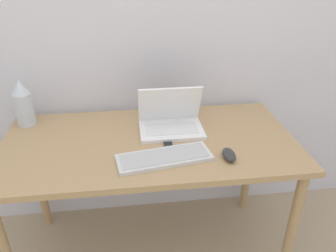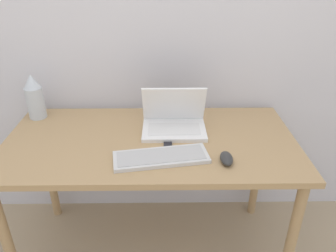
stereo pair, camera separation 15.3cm
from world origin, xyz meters
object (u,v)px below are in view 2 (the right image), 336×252
(laptop, at_px, (174,121))
(mouse, at_px, (227,158))
(vase, at_px, (35,97))
(keyboard, at_px, (161,157))
(mp3_player, at_px, (168,146))

(laptop, height_order, mouse, laptop)
(vase, bearing_deg, laptop, -11.49)
(keyboard, height_order, mp3_player, keyboard)
(mp3_player, bearing_deg, mouse, -27.37)
(laptop, relative_size, mp3_player, 5.13)
(mouse, relative_size, mp3_player, 1.67)
(laptop, xyz_separation_m, keyboard, (-0.07, -0.28, -0.04))
(keyboard, relative_size, mp3_player, 7.01)
(mouse, distance_m, mp3_player, 0.29)
(laptop, bearing_deg, keyboard, -103.33)
(mouse, bearing_deg, mp3_player, 152.63)
(laptop, bearing_deg, mp3_player, -101.13)
(mouse, xyz_separation_m, mp3_player, (-0.26, 0.13, -0.01))
(keyboard, height_order, mouse, mouse)
(mouse, height_order, vase, vase)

